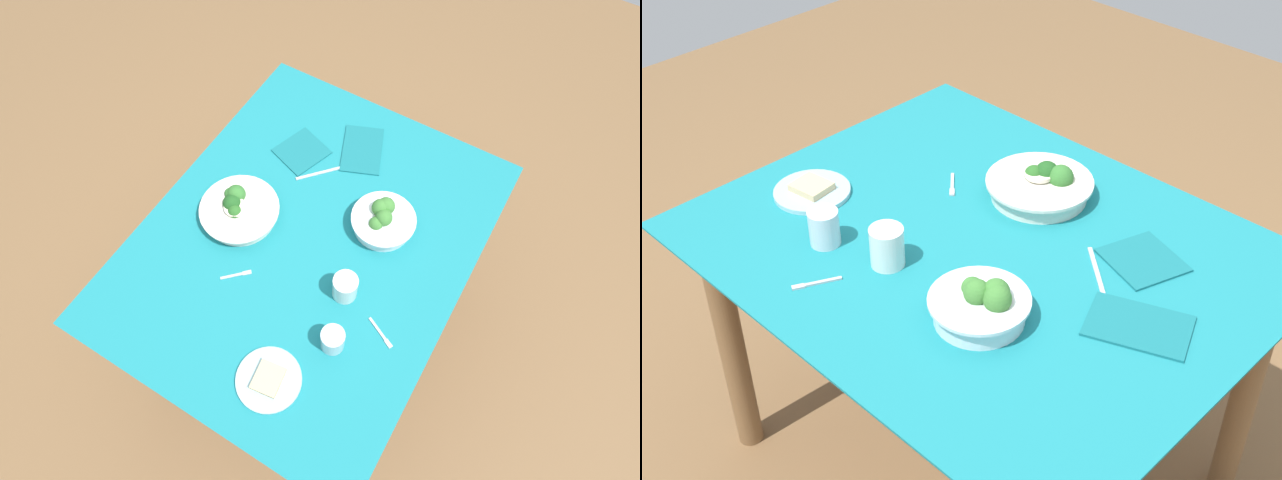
# 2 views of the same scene
# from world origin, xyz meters

# --- Properties ---
(ground_plane) EXTENTS (6.00, 6.00, 0.00)m
(ground_plane) POSITION_xyz_m (0.00, 0.00, 0.00)
(ground_plane) COLOR brown
(dining_table) EXTENTS (1.29, 1.04, 0.77)m
(dining_table) POSITION_xyz_m (0.00, 0.00, 0.65)
(dining_table) COLOR #197A84
(dining_table) RESTS_ON ground_plane
(broccoli_bowl_far) EXTENTS (0.22, 0.22, 0.10)m
(broccoli_bowl_far) POSITION_xyz_m (-0.17, 0.19, 0.81)
(broccoli_bowl_far) COLOR white
(broccoli_bowl_far) RESTS_ON dining_table
(broccoli_bowl_near) EXTENTS (0.27, 0.27, 0.09)m
(broccoli_bowl_near) POSITION_xyz_m (0.03, -0.25, 0.80)
(broccoli_bowl_near) COLOR silver
(broccoli_bowl_near) RESTS_ON dining_table
(bread_side_plate) EXTENTS (0.19, 0.19, 0.03)m
(bread_side_plate) POSITION_xyz_m (0.45, 0.15, 0.78)
(bread_side_plate) COLOR #99C6D1
(bread_side_plate) RESTS_ON dining_table
(water_glass_center) EXTENTS (0.07, 0.07, 0.09)m
(water_glass_center) POSITION_xyz_m (0.27, 0.25, 0.81)
(water_glass_center) COLOR silver
(water_glass_center) RESTS_ON dining_table
(water_glass_side) EXTENTS (0.08, 0.08, 0.10)m
(water_glass_side) POSITION_xyz_m (0.10, 0.20, 0.82)
(water_glass_side) COLOR silver
(water_glass_side) RESTS_ON dining_table
(fork_by_far_bowl) EXTENTS (0.06, 0.10, 0.00)m
(fork_by_far_bowl) POSITION_xyz_m (0.16, 0.36, 0.77)
(fork_by_far_bowl) COLOR #B7B7BC
(fork_by_far_bowl) RESTS_ON dining_table
(fork_by_near_bowl) EXTENTS (0.08, 0.08, 0.00)m
(fork_by_near_bowl) POSITION_xyz_m (0.23, -0.12, 0.77)
(fork_by_near_bowl) COLOR #B7B7BC
(fork_by_near_bowl) RESTS_ON dining_table
(table_knife_left) EXTENTS (0.16, 0.15, 0.00)m
(table_knife_left) POSITION_xyz_m (-0.26, -0.09, 0.77)
(table_knife_left) COLOR #B7B7BC
(table_knife_left) RESTS_ON dining_table
(napkin_folded_upper) EXTENTS (0.25, 0.21, 0.01)m
(napkin_folded_upper) POSITION_xyz_m (-0.42, -0.02, 0.77)
(napkin_folded_upper) COLOR #156870
(napkin_folded_upper) RESTS_ON dining_table
(napkin_folded_lower) EXTENTS (0.21, 0.20, 0.01)m
(napkin_folded_lower) POSITION_xyz_m (-0.30, -0.21, 0.77)
(napkin_folded_lower) COLOR #156870
(napkin_folded_lower) RESTS_ON dining_table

